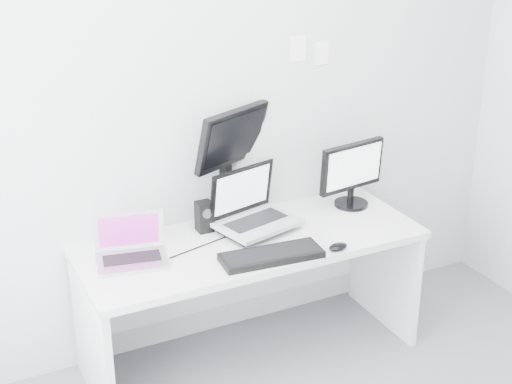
% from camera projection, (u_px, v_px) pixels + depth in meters
% --- Properties ---
extents(back_wall, '(3.60, 0.00, 3.60)m').
position_uv_depth(back_wall, '(221.00, 107.00, 3.95)').
color(back_wall, silver).
rests_on(back_wall, ground).
extents(desk, '(1.80, 0.70, 0.73)m').
position_uv_depth(desk, '(251.00, 300.00, 4.04)').
color(desk, silver).
rests_on(desk, ground).
extents(macbook, '(0.38, 0.32, 0.26)m').
position_uv_depth(macbook, '(131.00, 240.00, 3.60)').
color(macbook, '#B0B0B4').
rests_on(macbook, desk).
extents(speaker, '(0.09, 0.09, 0.17)m').
position_uv_depth(speaker, '(204.00, 217.00, 3.96)').
color(speaker, black).
rests_on(speaker, desk).
extents(dell_laptop, '(0.48, 0.41, 0.34)m').
position_uv_depth(dell_laptop, '(258.00, 202.00, 3.92)').
color(dell_laptop, '#9FA1A6').
rests_on(dell_laptop, desk).
extents(rear_monitor, '(0.51, 0.35, 0.65)m').
position_uv_depth(rear_monitor, '(229.00, 162.00, 4.03)').
color(rear_monitor, black).
rests_on(rear_monitor, desk).
extents(samsung_monitor, '(0.45, 0.26, 0.39)m').
position_uv_depth(samsung_monitor, '(353.00, 174.00, 4.22)').
color(samsung_monitor, black).
rests_on(samsung_monitor, desk).
extents(keyboard, '(0.52, 0.23, 0.03)m').
position_uv_depth(keyboard, '(271.00, 256.00, 3.69)').
color(keyboard, black).
rests_on(keyboard, desk).
extents(mouse, '(0.11, 0.08, 0.03)m').
position_uv_depth(mouse, '(338.00, 247.00, 3.78)').
color(mouse, black).
rests_on(mouse, desk).
extents(wall_note_0, '(0.10, 0.00, 0.14)m').
position_uv_depth(wall_note_0, '(298.00, 48.00, 4.02)').
color(wall_note_0, white).
rests_on(wall_note_0, back_wall).
extents(wall_note_1, '(0.09, 0.00, 0.13)m').
position_uv_depth(wall_note_1, '(322.00, 53.00, 4.10)').
color(wall_note_1, white).
rests_on(wall_note_1, back_wall).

